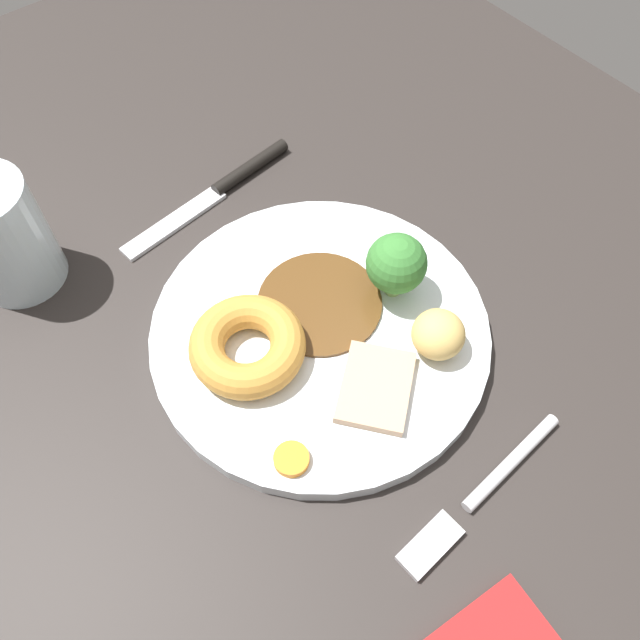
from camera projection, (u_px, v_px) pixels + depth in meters
The scene contains 11 objects.
dining_table at pixel (369, 367), 51.30cm from camera, with size 120.00×84.00×3.60cm, color #2B2623.
dinner_plate at pixel (320, 332), 50.14cm from camera, with size 26.05×26.05×1.40cm, color white.
gravy_pool at pixel (320, 303), 50.59cm from camera, with size 9.78×9.78×0.30cm, color #563819.
meat_slice_main at pixel (376, 387), 46.33cm from camera, with size 6.45×4.88×0.80cm, color tan.
yorkshire_pudding at pixel (247, 346), 47.13cm from camera, with size 8.57×8.57×2.63cm, color #C68938.
roast_potato_left at pixel (438, 334), 47.22cm from camera, with size 4.02×3.95×3.38cm, color #D8B260.
carrot_coin_front at pixel (291, 459), 43.51cm from camera, with size 2.45×2.45×0.62cm, color orange.
broccoli_floret at pixel (396, 264), 48.54cm from camera, with size 4.66×4.66×5.81cm.
fork at pixel (479, 495), 43.53cm from camera, with size 2.38×15.31×0.90cm.
knife at pixel (223, 187), 58.82cm from camera, with size 3.49×18.55×1.20cm.
water_glass at pixel (1, 237), 49.89cm from camera, with size 7.02×7.02×9.77cm, color silver.
Camera 1 is at (-16.79, 18.44, 46.95)cm, focal length 36.42 mm.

